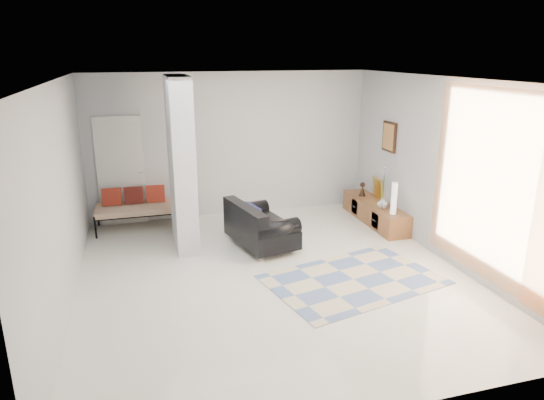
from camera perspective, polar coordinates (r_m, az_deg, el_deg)
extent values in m
plane|color=silver|center=(7.22, 0.11, -8.82)|extent=(6.00, 6.00, 0.00)
plane|color=white|center=(6.51, 0.13, 13.98)|extent=(6.00, 6.00, 0.00)
plane|color=#B2B4B7|center=(9.58, -4.85, 6.45)|extent=(6.00, 0.00, 6.00)
plane|color=#B2B4B7|center=(4.09, 11.88, -8.57)|extent=(6.00, 0.00, 6.00)
plane|color=#B2B4B7|center=(6.55, -23.67, 0.12)|extent=(0.00, 6.00, 6.00)
plane|color=#B2B4B7|center=(7.91, 19.67, 3.28)|extent=(0.00, 6.00, 6.00)
cube|color=silver|center=(8.07, -10.61, 4.23)|extent=(0.35, 1.20, 2.80)
cube|color=silver|center=(9.45, -17.35, 3.24)|extent=(0.85, 0.06, 2.04)
plane|color=orange|center=(6.98, 24.53, 1.40)|extent=(0.00, 2.55, 2.55)
cube|color=black|center=(9.26, 13.65, 7.24)|extent=(0.04, 0.45, 0.55)
cube|color=brown|center=(9.50, 11.99, -1.42)|extent=(0.45, 1.95, 0.40)
cube|color=black|center=(9.05, 12.04, -2.37)|extent=(0.02, 0.26, 0.28)
cube|color=black|center=(9.78, 9.71, -0.77)|extent=(0.02, 0.26, 0.28)
cube|color=yellow|center=(9.70, 12.35, 1.40)|extent=(0.09, 0.32, 0.40)
cube|color=silver|center=(9.02, 12.79, -0.74)|extent=(0.04, 0.10, 0.12)
cylinder|color=silver|center=(7.65, -1.37, -6.86)|extent=(0.05, 0.05, 0.10)
cylinder|color=silver|center=(8.55, -4.72, -4.27)|extent=(0.05, 0.05, 0.10)
cylinder|color=silver|center=(7.91, 2.47, -6.02)|extent=(0.05, 0.05, 0.10)
cylinder|color=silver|center=(8.79, -1.18, -3.61)|extent=(0.05, 0.05, 0.10)
cube|color=black|center=(8.14, -1.28, -3.81)|extent=(1.07, 1.47, 0.30)
cube|color=black|center=(7.91, -3.20, -1.94)|extent=(0.49, 1.33, 0.36)
cylinder|color=black|center=(7.61, 0.60, -3.47)|extent=(0.80, 0.44, 0.28)
cylinder|color=black|center=(8.52, -2.97, -1.23)|extent=(0.80, 0.44, 0.28)
cube|color=black|center=(7.95, -2.42, -1.67)|extent=(0.25, 0.50, 0.31)
cylinder|color=black|center=(9.04, -20.06, -3.08)|extent=(0.04, 0.04, 0.40)
cylinder|color=black|center=(9.04, -9.51, -2.25)|extent=(0.04, 0.04, 0.40)
cylinder|color=black|center=(9.68, -19.81, -1.74)|extent=(0.04, 0.04, 0.40)
cylinder|color=black|center=(9.68, -9.97, -0.96)|extent=(0.04, 0.04, 0.40)
cube|color=beige|center=(9.27, -14.92, -0.94)|extent=(1.69, 0.71, 0.12)
cube|color=maroon|center=(9.36, -18.34, 0.36)|extent=(0.34, 0.17, 0.33)
cube|color=#5D1D17|center=(9.35, -15.94, 0.55)|extent=(0.34, 0.17, 0.33)
cube|color=maroon|center=(9.35, -13.55, 0.74)|extent=(0.34, 0.17, 0.33)
cube|color=#BFB492|center=(7.17, 9.56, -9.21)|extent=(2.71, 2.11, 0.01)
cylinder|color=white|center=(8.77, 14.16, 0.18)|extent=(0.10, 0.10, 0.57)
imported|color=silver|center=(9.09, 12.87, -0.33)|extent=(0.20, 0.20, 0.20)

